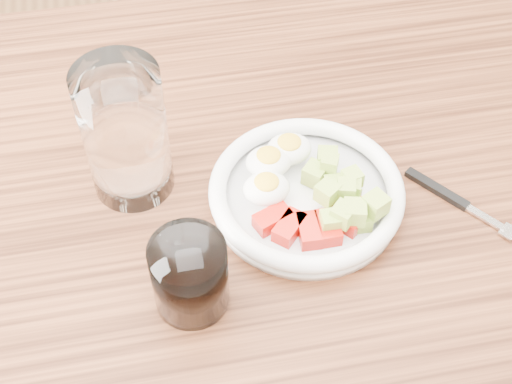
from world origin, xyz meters
The scene contains 5 objects.
dining_table centered at (0.00, 0.00, 0.67)m, with size 1.50×0.90×0.77m.
bowl centered at (0.05, 0.01, 0.79)m, with size 0.23×0.23×0.06m.
fork centered at (0.22, -0.02, 0.77)m, with size 0.12×0.15×0.01m.
water_glass centered at (-0.15, 0.08, 0.86)m, with size 0.10×0.10×0.17m, color white.
coffee_glass centered at (-0.10, -0.10, 0.81)m, with size 0.08×0.08×0.09m.
Camera 1 is at (-0.11, -0.50, 1.43)m, focal length 50.00 mm.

